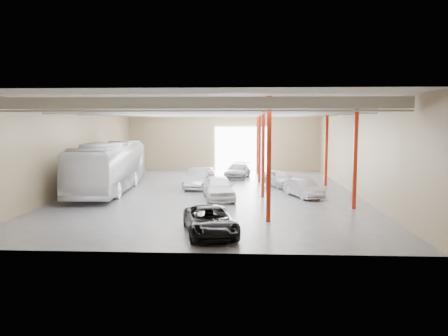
# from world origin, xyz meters

# --- Properties ---
(depot_shell) EXTENTS (22.12, 32.12, 7.06)m
(depot_shell) POSITION_xyz_m (0.13, 0.48, 4.98)
(depot_shell) COLOR #49494E
(depot_shell) RESTS_ON ground
(coach_bus) EXTENTS (4.20, 14.33, 3.94)m
(coach_bus) POSITION_xyz_m (-8.49, 0.41, 1.97)
(coach_bus) COLOR silver
(coach_bus) RESTS_ON ground
(black_sedan) EXTENTS (3.41, 5.44, 1.40)m
(black_sedan) POSITION_xyz_m (0.78, -13.00, 0.70)
(black_sedan) COLOR black
(black_sedan) RESTS_ON ground
(car_row_a) EXTENTS (2.88, 5.33, 1.72)m
(car_row_a) POSITION_xyz_m (0.58, -3.00, 0.86)
(car_row_a) COLOR white
(car_row_a) RESTS_ON ground
(car_row_b) EXTENTS (2.28, 5.33, 1.71)m
(car_row_b) POSITION_xyz_m (-1.40, 2.20, 0.85)
(car_row_b) COLOR #A3A4A8
(car_row_b) RESTS_ON ground
(car_row_c) EXTENTS (2.83, 5.27, 1.45)m
(car_row_c) POSITION_xyz_m (1.73, 9.00, 0.73)
(car_row_c) COLOR slate
(car_row_c) RESTS_ON ground
(car_right_near) EXTENTS (2.75, 4.36, 1.36)m
(car_right_near) POSITION_xyz_m (6.82, -1.79, 0.68)
(car_right_near) COLOR #ABABAF
(car_right_near) RESTS_ON ground
(car_right_far) EXTENTS (3.07, 4.68, 1.48)m
(car_right_far) POSITION_xyz_m (5.50, 3.41, 0.74)
(car_right_far) COLOR silver
(car_right_far) RESTS_ON ground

